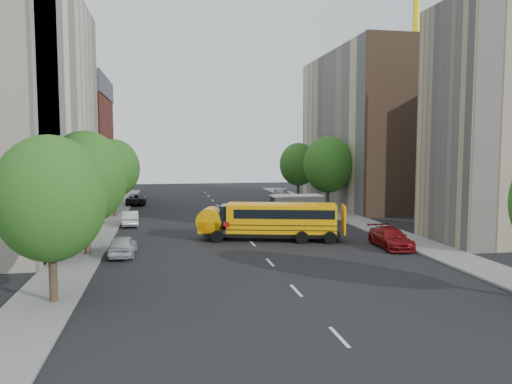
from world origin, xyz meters
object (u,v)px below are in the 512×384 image
object	(u,v)px
street_tree_1	(86,178)
parked_car_4	(311,204)
street_tree_5	(298,164)
tower_crane	(431,19)
parked_car_1	(130,218)
school_bus	(271,219)
street_tree_2	(114,168)
parked_car_0	(123,246)
parked_car_5	(281,193)
street_tree_0	(50,199)
parked_car_2	(136,199)
street_tree_4	(328,164)
parked_car_3	(391,238)
safari_truck	(292,208)

from	to	relation	value
street_tree_1	parked_car_4	xyz separation A→B (m)	(20.50, 19.17, -4.20)
street_tree_5	tower_crane	bearing A→B (deg)	5.93
street_tree_1	parked_car_1	xyz separation A→B (m)	(1.84, 12.10, -4.30)
school_bus	tower_crane	bearing A→B (deg)	59.52
street_tree_2	street_tree_1	bearing A→B (deg)	-90.00
street_tree_2	parked_car_1	world-z (taller)	street_tree_2
street_tree_5	parked_car_0	world-z (taller)	street_tree_5
parked_car_0	parked_car_5	xyz separation A→B (m)	(18.40, 34.01, -0.03)
tower_crane	school_bus	bearing A→B (deg)	-134.78
parked_car_0	parked_car_1	world-z (taller)	parked_car_0
parked_car_5	street_tree_5	bearing A→B (deg)	-69.22
street_tree_2	parked_car_0	world-z (taller)	street_tree_2
tower_crane	school_bus	size ratio (longest dim) A/B	3.51
school_bus	parked_car_4	size ratio (longest dim) A/B	2.31
street_tree_5	parked_car_5	bearing A→B (deg)	112.00
street_tree_0	parked_car_1	distance (m)	22.54
parked_car_2	parked_car_4	world-z (taller)	parked_car_4
street_tree_4	street_tree_5	size ratio (longest dim) A/B	1.08
street_tree_5	parked_car_4	distance (m)	11.63
school_bus	parked_car_3	size ratio (longest dim) A/B	2.15
school_bus	street_tree_4	bearing A→B (deg)	71.98
parked_car_4	street_tree_2	bearing A→B (deg)	-177.13
parked_car_1	parked_car_4	xyz separation A→B (m)	(18.66, 7.06, 0.10)
school_bus	parked_car_0	distance (m)	11.03
parked_car_4	street_tree_1	bearing A→B (deg)	-137.31
parked_car_0	parked_car_5	size ratio (longest dim) A/B	1.01
parked_car_5	parked_car_0	bearing A→B (deg)	-119.64
safari_truck	parked_car_1	world-z (taller)	safari_truck
safari_truck	parked_car_4	distance (m)	8.90
tower_crane	street_tree_0	world-z (taller)	tower_crane
street_tree_2	parked_car_5	world-z (taller)	street_tree_2
tower_crane	parked_car_0	bearing A→B (deg)	-140.19
parked_car_3	parked_car_4	distance (m)	20.32
parked_car_0	parked_car_4	size ratio (longest dim) A/B	0.89
parked_car_4	parked_car_2	bearing A→B (deg)	152.99
tower_crane	street_tree_5	distance (m)	27.67
street_tree_0	street_tree_2	distance (m)	28.00
street_tree_1	parked_car_2	size ratio (longest dim) A/B	1.62
street_tree_4	parked_car_3	world-z (taller)	street_tree_4
parked_car_0	parked_car_2	world-z (taller)	parked_car_2
street_tree_0	parked_car_0	bearing A→B (deg)	76.90
parked_car_0	parked_car_3	xyz separation A→B (m)	(17.87, -0.60, 0.02)
tower_crane	parked_car_5	world-z (taller)	tower_crane
street_tree_5	parked_car_1	size ratio (longest dim) A/B	1.89
street_tree_2	parked_car_0	distance (m)	19.13
safari_truck	parked_car_5	bearing A→B (deg)	77.66
street_tree_1	street_tree_4	xyz separation A→B (m)	(22.00, 18.00, 0.12)
street_tree_5	safari_truck	xyz separation A→B (m)	(-5.68, -18.67, -3.37)
street_tree_1	school_bus	size ratio (longest dim) A/B	0.78
tower_crane	parked_car_0	distance (m)	56.14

